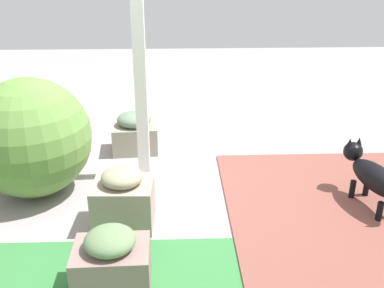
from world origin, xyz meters
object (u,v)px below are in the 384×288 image
at_px(porch_pillar, 140,65).
at_px(stone_planter_far, 112,262).
at_px(stone_planter_mid, 123,199).
at_px(terracotta_pot_spiky, 15,129).
at_px(stone_planter_nearest, 135,133).
at_px(round_shrub, 31,138).
at_px(dog, 372,175).

height_order(porch_pillar, stone_planter_far, porch_pillar).
bearing_deg(porch_pillar, stone_planter_mid, 82.66).
bearing_deg(stone_planter_mid, terracotta_pot_spiky, -47.05).
height_order(stone_planter_far, terracotta_pot_spiky, terracotta_pot_spiky).
bearing_deg(stone_planter_nearest, terracotta_pot_spiky, 3.02).
xyz_separation_m(stone_planter_far, round_shrub, (0.82, -1.28, 0.31)).
xyz_separation_m(stone_planter_nearest, stone_planter_mid, (-0.03, 1.40, 0.02)).
distance_m(stone_planter_nearest, stone_planter_far, 2.13).
relative_size(stone_planter_nearest, round_shrub, 0.48).
bearing_deg(stone_planter_nearest, porch_pillar, 102.94).
relative_size(stone_planter_far, terracotta_pot_spiky, 0.79).
distance_m(round_shrub, dog, 2.85).
height_order(round_shrub, terracotta_pot_spiky, round_shrub).
bearing_deg(terracotta_pot_spiky, porch_pillar, 159.03).
height_order(stone_planter_far, round_shrub, round_shrub).
distance_m(porch_pillar, dog, 2.14).
bearing_deg(stone_planter_mid, dog, -174.43).
height_order(porch_pillar, terracotta_pot_spiky, porch_pillar).
xyz_separation_m(stone_planter_mid, stone_planter_far, (-0.00, 0.72, -0.02)).
relative_size(stone_planter_mid, stone_planter_far, 1.02).
bearing_deg(stone_planter_far, round_shrub, -57.20).
distance_m(stone_planter_mid, stone_planter_far, 0.72).
bearing_deg(stone_planter_mid, stone_planter_far, 90.24).
height_order(stone_planter_mid, dog, dog).
bearing_deg(stone_planter_far, dog, -155.30).
xyz_separation_m(stone_planter_mid, round_shrub, (0.82, -0.55, 0.29)).
bearing_deg(stone_planter_mid, stone_planter_nearest, -88.85).
height_order(stone_planter_mid, round_shrub, round_shrub).
distance_m(stone_planter_nearest, terracotta_pot_spiky, 1.22).
relative_size(stone_planter_mid, dog, 0.66).
distance_m(stone_planter_far, terracotta_pot_spiky, 2.41).
bearing_deg(stone_planter_nearest, round_shrub, 46.90).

